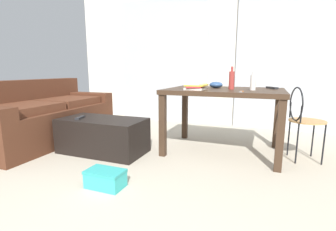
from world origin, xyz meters
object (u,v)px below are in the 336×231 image
at_px(shoebox, 105,179).
at_px(bottle_near, 253,82).
at_px(couch, 44,117).
at_px(wire_chair, 302,115).
at_px(coffee_table, 103,136).
at_px(book_stack, 196,86).
at_px(tv_remote_on_table, 272,88).
at_px(bottle_far, 232,80).
at_px(scissors, 242,91).
at_px(craft_table, 224,97).
at_px(bowl, 216,85).
at_px(tv_remote_primary, 80,118).

bearing_deg(shoebox, bottle_near, 48.75).
height_order(couch, wire_chair, couch).
xyz_separation_m(coffee_table, bottle_near, (1.63, 0.47, 0.63)).
height_order(couch, book_stack, couch).
xyz_separation_m(coffee_table, tv_remote_on_table, (1.82, 0.78, 0.56)).
xyz_separation_m(bottle_near, tv_remote_on_table, (0.20, 0.31, -0.07)).
distance_m(bottle_far, scissors, 0.34).
bearing_deg(wire_chair, book_stack, -167.52).
bearing_deg(bottle_far, tv_remote_on_table, 30.27).
relative_size(scissors, shoebox, 0.31).
relative_size(craft_table, wire_chair, 1.64).
xyz_separation_m(wire_chair, bowl, (-0.94, 0.10, 0.29)).
distance_m(craft_table, bowl, 0.22).
distance_m(coffee_table, book_stack, 1.23).
height_order(craft_table, scissors, scissors).
bearing_deg(coffee_table, couch, 173.16).
bearing_deg(wire_chair, tv_remote_primary, -164.48).
bearing_deg(craft_table, tv_remote_on_table, 23.75).
xyz_separation_m(bowl, shoebox, (-0.63, -1.42, -0.72)).
relative_size(coffee_table, scissors, 10.06).
relative_size(bottle_near, tv_remote_on_table, 1.07).
distance_m(scissors, tv_remote_primary, 1.84).
relative_size(wire_chair, tv_remote_on_table, 4.30).
bearing_deg(tv_remote_on_table, scissors, -148.73).
relative_size(scissors, tv_remote_primary, 0.54).
bearing_deg(coffee_table, tv_remote_primary, -161.10).
distance_m(wire_chair, scissors, 0.74).
xyz_separation_m(wire_chair, shoebox, (-1.57, -1.32, -0.42)).
height_order(bottle_far, shoebox, bottle_far).
height_order(bottle_near, book_stack, bottle_near).
bearing_deg(couch, bowl, 13.67).
height_order(bottle_near, scissors, bottle_near).
height_order(bottle_near, tv_remote_primary, bottle_near).
height_order(bottle_far, scissors, bottle_far).
height_order(wire_chair, scissors, wire_chair).
relative_size(craft_table, scissors, 13.07).
height_order(tv_remote_on_table, tv_remote_primary, tv_remote_on_table).
xyz_separation_m(bottle_near, bowl, (-0.43, 0.20, -0.05)).
distance_m(bottle_near, tv_remote_primary, 2.00).
distance_m(bowl, book_stack, 0.38).
relative_size(couch, coffee_table, 1.92).
xyz_separation_m(coffee_table, scissors, (1.53, 0.23, 0.55)).
height_order(craft_table, bowl, bowl).
height_order(bowl, scissors, bowl).
relative_size(bottle_far, book_stack, 0.82).
relative_size(wire_chair, bottle_near, 4.03).
xyz_separation_m(bottle_far, scissors, (0.14, -0.29, -0.10)).
relative_size(coffee_table, tv_remote_on_table, 5.43).
height_order(scissors, tv_remote_primary, scissors).
bearing_deg(book_stack, scissors, -11.12).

